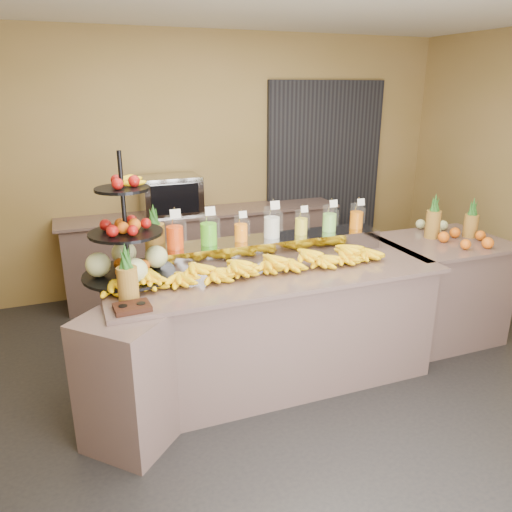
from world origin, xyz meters
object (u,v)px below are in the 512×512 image
pitcher_tray (272,246)px  banana_heap (251,264)px  fruit_stand (134,249)px  right_fruit_pile (458,232)px  condiment_caddy (132,307)px  oven_warmer (171,195)px

pitcher_tray → banana_heap: 0.45m
fruit_stand → right_fruit_pile: 2.80m
banana_heap → fruit_stand: (-0.80, 0.16, 0.15)m
banana_heap → condiment_caddy: (-0.90, -0.33, -0.06)m
banana_heap → oven_warmer: size_ratio=3.53×
condiment_caddy → oven_warmer: size_ratio=0.35×
pitcher_tray → right_fruit_pile: right_fruit_pile is taller
fruit_stand → oven_warmer: fruit_stand is taller
pitcher_tray → oven_warmer: size_ratio=3.02×
pitcher_tray → banana_heap: banana_heap is taller
fruit_stand → oven_warmer: size_ratio=1.48×
fruit_stand → right_fruit_pile: bearing=15.4°
banana_heap → fruit_stand: 0.83m
pitcher_tray → fruit_stand: (-1.10, -0.17, 0.15)m
banana_heap → oven_warmer: (-0.16, 2.00, 0.13)m
pitcher_tray → fruit_stand: bearing=-171.2°
pitcher_tray → condiment_caddy: pitcher_tray is taller
condiment_caddy → pitcher_tray: bearing=28.9°
pitcher_tray → banana_heap: size_ratio=0.86×
banana_heap → right_fruit_pile: right_fruit_pile is taller
banana_heap → condiment_caddy: 0.96m
fruit_stand → pitcher_tray: bearing=25.1°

